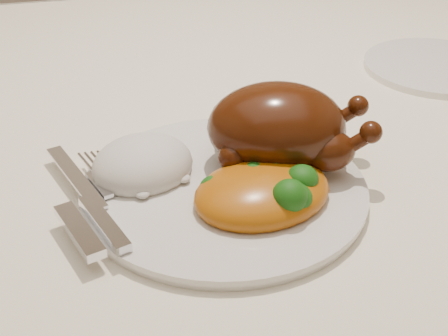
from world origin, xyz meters
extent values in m
cube|color=brown|center=(0.00, 0.00, 0.74)|extent=(1.60, 0.90, 0.04)
cube|color=white|center=(0.00, 0.00, 0.76)|extent=(1.72, 1.02, 0.01)
cube|color=white|center=(0.00, 0.51, 0.68)|extent=(1.72, 0.01, 0.18)
cylinder|color=silver|center=(-0.01, -0.20, 0.77)|extent=(0.37, 0.37, 0.01)
cylinder|color=silver|center=(0.36, 0.04, 0.77)|extent=(0.27, 0.27, 0.01)
ellipsoid|color=#431807|center=(0.05, -0.17, 0.82)|extent=(0.16, 0.14, 0.09)
ellipsoid|color=#431807|center=(0.04, -0.18, 0.84)|extent=(0.08, 0.06, 0.04)
ellipsoid|color=#431807|center=(0.09, -0.21, 0.81)|extent=(0.05, 0.04, 0.04)
sphere|color=#431807|center=(0.13, -0.22, 0.83)|extent=(0.02, 0.02, 0.02)
ellipsoid|color=#431807|center=(0.10, -0.16, 0.81)|extent=(0.05, 0.04, 0.04)
sphere|color=#431807|center=(0.14, -0.16, 0.83)|extent=(0.02, 0.02, 0.02)
sphere|color=#431807|center=(0.00, -0.20, 0.81)|extent=(0.03, 0.03, 0.03)
sphere|color=#431807|center=(0.01, -0.13, 0.81)|extent=(0.03, 0.03, 0.03)
ellipsoid|color=white|center=(-0.09, -0.16, 0.79)|extent=(0.13, 0.13, 0.06)
ellipsoid|color=#BF640C|center=(0.02, -0.24, 0.79)|extent=(0.16, 0.14, 0.05)
ellipsoid|color=#BF640C|center=(0.05, -0.23, 0.79)|extent=(0.06, 0.06, 0.03)
ellipsoid|color=#13420B|center=(0.03, -0.22, 0.80)|extent=(0.03, 0.03, 0.03)
ellipsoid|color=#13420B|center=(0.05, -0.21, 0.80)|extent=(0.04, 0.04, 0.03)
ellipsoid|color=#13420B|center=(0.04, -0.27, 0.80)|extent=(0.03, 0.03, 0.03)
ellipsoid|color=#13420B|center=(0.05, -0.24, 0.80)|extent=(0.03, 0.03, 0.03)
ellipsoid|color=#13420B|center=(0.03, -0.27, 0.80)|extent=(0.03, 0.03, 0.03)
ellipsoid|color=#13420B|center=(0.01, -0.22, 0.80)|extent=(0.03, 0.03, 0.03)
ellipsoid|color=#13420B|center=(0.04, -0.21, 0.80)|extent=(0.03, 0.03, 0.03)
ellipsoid|color=#13420B|center=(-0.03, -0.22, 0.79)|extent=(0.03, 0.03, 0.03)
cube|color=silver|center=(-0.16, -0.16, 0.78)|extent=(0.06, 0.13, 0.00)
cube|color=silver|center=(-0.16, -0.25, 0.79)|extent=(0.04, 0.08, 0.01)
cube|color=silver|center=(-0.13, -0.25, 0.79)|extent=(0.04, 0.09, 0.01)
cube|color=silver|center=(-0.13, -0.16, 0.79)|extent=(0.04, 0.09, 0.00)
camera|label=1|loc=(-0.14, -0.71, 1.12)|focal=50.00mm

